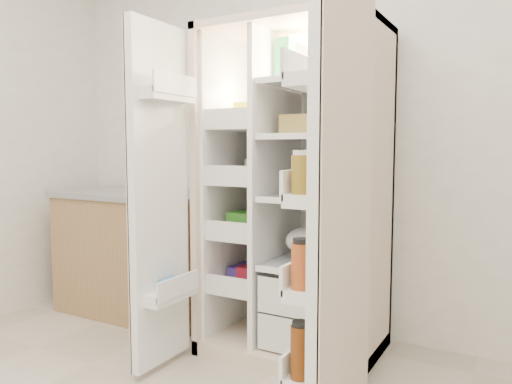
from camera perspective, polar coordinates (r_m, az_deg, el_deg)
The scene contains 5 objects.
wall_back at distance 3.04m, azimuth 8.51°, elevation 9.04°, with size 4.00×0.02×2.70m, color white.
refrigerator at distance 2.75m, azimuth 5.36°, elevation -3.18°, with size 0.92×0.70×1.80m.
freezer_door at distance 2.50m, azimuth -11.28°, elevation -0.65°, with size 0.15×0.40×1.72m.
fridge_door at distance 1.92m, azimuth 9.58°, elevation -3.11°, with size 0.17×0.58×1.72m.
kitchen_counter at distance 3.47m, azimuth -13.37°, elevation -6.92°, with size 1.16×0.62×0.84m.
Camera 1 is at (1.09, -0.83, 1.14)m, focal length 34.00 mm.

